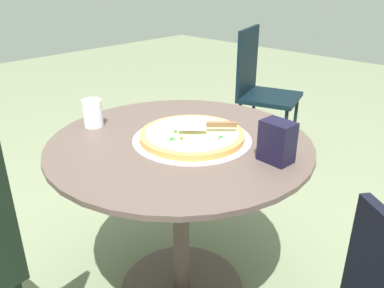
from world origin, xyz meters
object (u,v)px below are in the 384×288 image
(drinking_cup, at_px, (93,113))
(pizza_on_tray, at_px, (192,136))
(patio_table, at_px, (180,186))
(patio_chair_corner, at_px, (260,85))
(pizza_server, at_px, (208,125))
(napkin_dispenser, at_px, (277,142))

(drinking_cup, bearing_deg, pizza_on_tray, -155.58)
(pizza_on_tray, bearing_deg, patio_table, 54.70)
(patio_chair_corner, bearing_deg, pizza_server, 116.43)
(patio_table, bearing_deg, napkin_dispenser, -164.06)
(patio_table, distance_m, drinking_cup, 0.44)
(patio_table, relative_size, patio_chair_corner, 1.05)
(pizza_server, height_order, patio_chair_corner, patio_chair_corner)
(drinking_cup, distance_m, napkin_dispenser, 0.72)
(patio_table, xyz_separation_m, napkin_dispenser, (-0.34, -0.10, 0.26))
(patio_table, distance_m, patio_chair_corner, 1.49)
(pizza_on_tray, distance_m, pizza_server, 0.07)
(pizza_on_tray, distance_m, patio_chair_corner, 1.48)
(patio_table, relative_size, pizza_on_tray, 2.21)
(drinking_cup, xyz_separation_m, napkin_dispenser, (-0.68, -0.23, 0.01))
(patio_table, bearing_deg, pizza_on_tray, -125.30)
(drinking_cup, height_order, napkin_dispenser, napkin_dispenser)
(pizza_server, bearing_deg, napkin_dispenser, -176.66)
(napkin_dispenser, bearing_deg, pizza_server, -172.62)
(napkin_dispenser, bearing_deg, patio_table, -160.02)
(pizza_on_tray, height_order, drinking_cup, drinking_cup)
(patio_table, distance_m, pizza_on_tray, 0.21)
(pizza_on_tray, distance_m, drinking_cup, 0.41)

